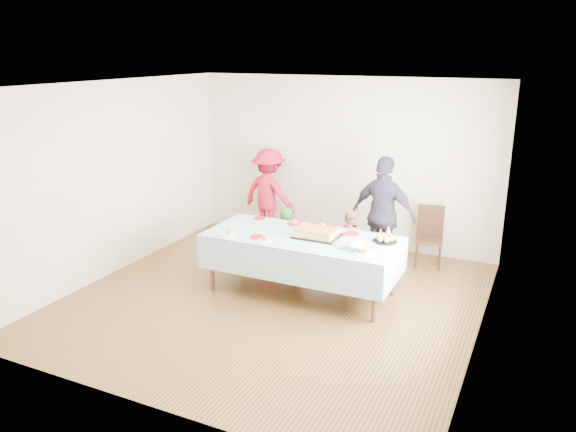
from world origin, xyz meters
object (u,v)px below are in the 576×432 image
Objects in this scene: party_table at (302,240)px; adult_left at (269,194)px; birthday_cake at (317,233)px; dining_chair at (430,233)px.

adult_left reaches higher than party_table.
birthday_cake is at bearing 143.25° from adult_left.
dining_chair is 2.74m from adult_left.
party_table is 0.22m from birthday_cake.
birthday_cake is (0.19, 0.06, 0.10)m from party_table.
birthday_cake is 0.64× the size of dining_chair.
party_table is 1.64× the size of adult_left.
dining_chair is at bearing 56.24° from birthday_cake.
birthday_cake is at bearing -134.36° from dining_chair.
party_table is 2.17m from dining_chair.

